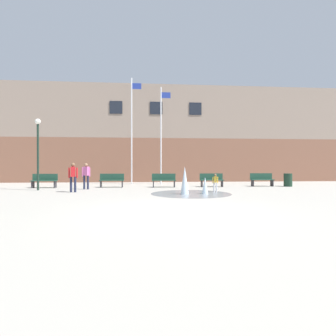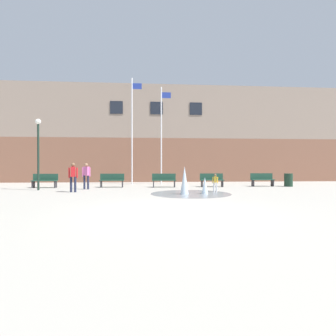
{
  "view_description": "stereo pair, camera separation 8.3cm",
  "coord_description": "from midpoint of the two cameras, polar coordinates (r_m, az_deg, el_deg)",
  "views": [
    {
      "loc": [
        -0.8,
        -8.17,
        1.42
      ],
      "look_at": [
        0.43,
        7.23,
        1.3
      ],
      "focal_mm": 28.0,
      "sensor_mm": 36.0,
      "label": 1
    },
    {
      "loc": [
        -0.72,
        -8.18,
        1.42
      ],
      "look_at": [
        0.43,
        7.23,
        1.3
      ],
      "focal_mm": 28.0,
      "sensor_mm": 36.0,
      "label": 2
    }
  ],
  "objects": [
    {
      "name": "ground_plane",
      "position": [
        8.33,
        0.74,
        -9.37
      ],
      "size": [
        100.0,
        100.0,
        0.0
      ],
      "primitive_type": "plane",
      "color": "#9E998E"
    },
    {
      "name": "library_building",
      "position": [
        26.3,
        -2.91,
        6.81
      ],
      "size": [
        36.0,
        6.05,
        8.67
      ],
      "color": "brown",
      "rests_on": "ground"
    },
    {
      "name": "splash_fountain",
      "position": [
        13.31,
        4.75,
        -3.73
      ],
      "size": [
        4.12,
        4.12,
        1.4
      ],
      "color": "gray",
      "rests_on": "ground"
    },
    {
      "name": "park_bench_left_of_flagpoles",
      "position": [
        18.82,
        -25.43,
        -2.46
      ],
      "size": [
        1.6,
        0.44,
        0.91
      ],
      "color": "#28282D",
      "rests_on": "ground"
    },
    {
      "name": "park_bench_under_left_flagpole",
      "position": [
        17.85,
        -12.27,
        -2.59
      ],
      "size": [
        1.6,
        0.44,
        0.91
      ],
      "color": "#28282D",
      "rests_on": "ground"
    },
    {
      "name": "park_bench_center",
      "position": [
        17.53,
        -1.05,
        -2.63
      ],
      "size": [
        1.6,
        0.44,
        0.91
      ],
      "color": "#28282D",
      "rests_on": "ground"
    },
    {
      "name": "park_bench_under_right_flagpole",
      "position": [
        18.08,
        9.35,
        -2.54
      ],
      "size": [
        1.6,
        0.44,
        0.91
      ],
      "color": "#28282D",
      "rests_on": "ground"
    },
    {
      "name": "park_bench_near_trashcan",
      "position": [
        19.46,
        19.64,
        -2.35
      ],
      "size": [
        1.6,
        0.44,
        0.91
      ],
      "color": "#28282D",
      "rests_on": "ground"
    },
    {
      "name": "child_running",
      "position": [
        14.48,
        10.1,
        -2.89
      ],
      "size": [
        0.31,
        0.24,
        0.99
      ],
      "rotation": [
        0.0,
        0.0,
        -1.88
      ],
      "color": "silver",
      "rests_on": "ground"
    },
    {
      "name": "adult_near_bench",
      "position": [
        15.05,
        -20.11,
        -1.43
      ],
      "size": [
        0.5,
        0.36,
        1.59
      ],
      "rotation": [
        0.0,
        0.0,
        1.7
      ],
      "color": "#1E233D",
      "rests_on": "ground"
    },
    {
      "name": "adult_watching",
      "position": [
        16.67,
        -17.54,
        -1.25
      ],
      "size": [
        0.5,
        0.34,
        1.59
      ],
      "rotation": [
        0.0,
        0.0,
        -0.48
      ],
      "color": "#1E233D",
      "rests_on": "ground"
    },
    {
      "name": "flagpole_left",
      "position": [
        20.61,
        -7.96,
        8.62
      ],
      "size": [
        0.8,
        0.1,
        8.21
      ],
      "color": "silver",
      "rests_on": "ground"
    },
    {
      "name": "flagpole_right",
      "position": [
        20.56,
        -1.58,
        7.72
      ],
      "size": [
        0.8,
        0.1,
        7.56
      ],
      "color": "silver",
      "rests_on": "ground"
    },
    {
      "name": "lamp_post_left_lane",
      "position": [
        17.12,
        -26.59,
        4.69
      ],
      "size": [
        0.32,
        0.32,
        4.17
      ],
      "color": "#192D23",
      "rests_on": "ground"
    },
    {
      "name": "trash_can",
      "position": [
        19.96,
        24.54,
        -2.38
      ],
      "size": [
        0.56,
        0.56,
        0.9
      ],
      "primitive_type": "cylinder",
      "color": "#193323",
      "rests_on": "ground"
    }
  ]
}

